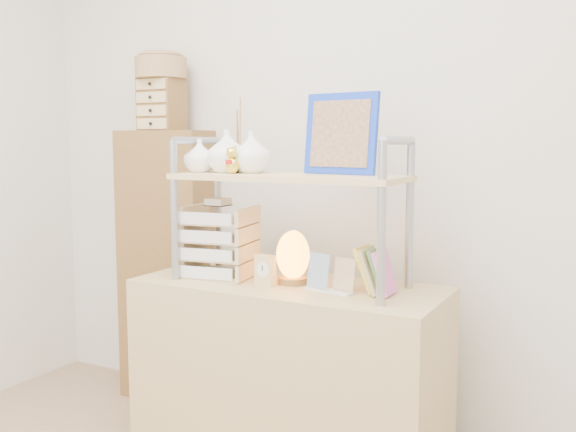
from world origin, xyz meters
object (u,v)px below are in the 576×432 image
at_px(cabinet, 168,265).
at_px(letter_tray, 219,245).
at_px(salt_lamp, 293,257).
at_px(desk, 289,377).

height_order(cabinet, letter_tray, cabinet).
xyz_separation_m(cabinet, letter_tray, (0.58, -0.38, 0.20)).
bearing_deg(salt_lamp, desk, -152.63).
bearing_deg(salt_lamp, letter_tray, -177.63).
height_order(desk, salt_lamp, salt_lamp).
relative_size(letter_tray, salt_lamp, 1.54).
distance_m(letter_tray, salt_lamp, 0.33).
height_order(desk, letter_tray, letter_tray).
bearing_deg(desk, letter_tray, -178.92).
distance_m(desk, salt_lamp, 0.48).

